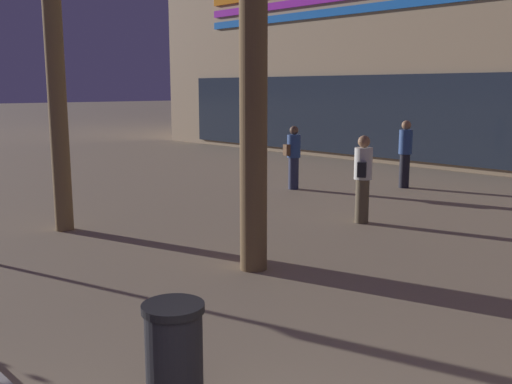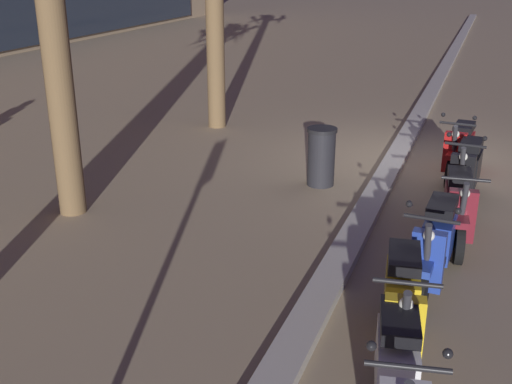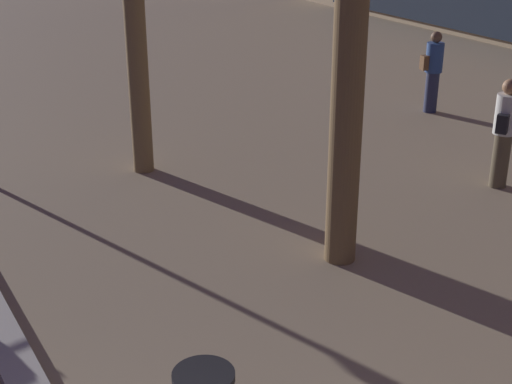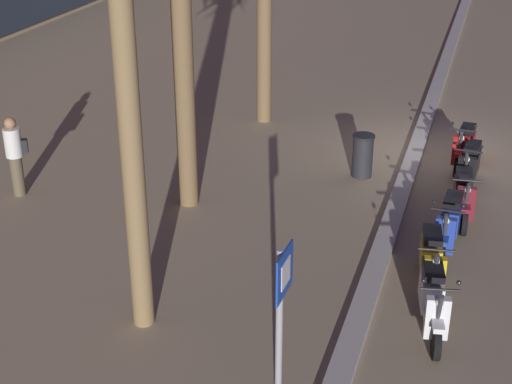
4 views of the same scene
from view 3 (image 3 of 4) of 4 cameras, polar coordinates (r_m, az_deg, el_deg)
pedestrian_strolling_near_curb at (r=15.37m, az=13.31°, el=9.01°), size 0.34×0.46×1.61m
pedestrian_by_palm_tree at (r=11.76m, az=18.36°, el=4.43°), size 0.38×0.45×1.68m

